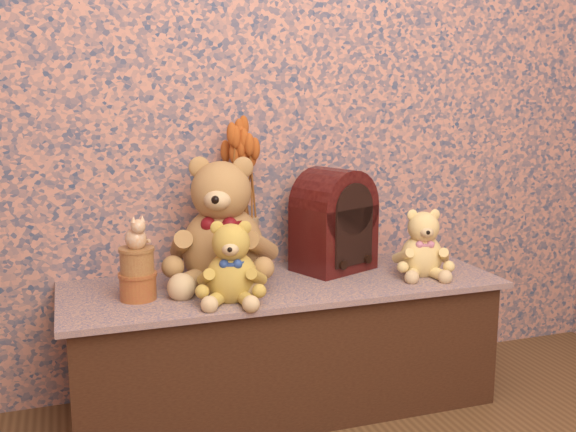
{
  "coord_description": "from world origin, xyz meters",
  "views": [
    {
      "loc": [
        -0.69,
        -0.84,
        1.1
      ],
      "look_at": [
        0.0,
        1.2,
        0.69
      ],
      "focal_mm": 41.32,
      "sensor_mm": 36.0,
      "label": 1
    }
  ],
  "objects_px": {
    "teddy_medium": "(232,258)",
    "cat_figurine": "(136,231)",
    "teddy_large": "(222,216)",
    "teddy_small": "(422,240)",
    "biscuit_tin_lower": "(138,286)",
    "cathedral_radio": "(334,219)",
    "ceramic_vase": "(241,246)"
  },
  "relations": [
    {
      "from": "biscuit_tin_lower",
      "to": "cat_figurine",
      "type": "bearing_deg",
      "value": 0.0
    },
    {
      "from": "cathedral_radio",
      "to": "cat_figurine",
      "type": "bearing_deg",
      "value": 167.47
    },
    {
      "from": "cathedral_radio",
      "to": "ceramic_vase",
      "type": "distance_m",
      "value": 0.35
    },
    {
      "from": "teddy_large",
      "to": "biscuit_tin_lower",
      "type": "relative_size",
      "value": 4.07
    },
    {
      "from": "teddy_small",
      "to": "cat_figurine",
      "type": "relative_size",
      "value": 2.34
    },
    {
      "from": "teddy_medium",
      "to": "cat_figurine",
      "type": "height_order",
      "value": "same"
    },
    {
      "from": "teddy_medium",
      "to": "biscuit_tin_lower",
      "type": "xyz_separation_m",
      "value": [
        -0.28,
        0.1,
        -0.1
      ]
    },
    {
      "from": "biscuit_tin_lower",
      "to": "cathedral_radio",
      "type": "bearing_deg",
      "value": 10.42
    },
    {
      "from": "teddy_medium",
      "to": "biscuit_tin_lower",
      "type": "distance_m",
      "value": 0.31
    },
    {
      "from": "teddy_large",
      "to": "cathedral_radio",
      "type": "relative_size",
      "value": 1.24
    },
    {
      "from": "biscuit_tin_lower",
      "to": "teddy_medium",
      "type": "bearing_deg",
      "value": -20.01
    },
    {
      "from": "teddy_medium",
      "to": "cat_figurine",
      "type": "bearing_deg",
      "value": 177.02
    },
    {
      "from": "teddy_large",
      "to": "biscuit_tin_lower",
      "type": "bearing_deg",
      "value": -139.67
    },
    {
      "from": "biscuit_tin_lower",
      "to": "ceramic_vase",
      "type": "bearing_deg",
      "value": 24.26
    },
    {
      "from": "teddy_large",
      "to": "teddy_medium",
      "type": "xyz_separation_m",
      "value": [
        -0.02,
        -0.2,
        -0.1
      ]
    },
    {
      "from": "teddy_small",
      "to": "cathedral_radio",
      "type": "distance_m",
      "value": 0.32
    },
    {
      "from": "teddy_medium",
      "to": "cathedral_radio",
      "type": "bearing_deg",
      "value": 44.93
    },
    {
      "from": "teddy_medium",
      "to": "biscuit_tin_lower",
      "type": "relative_size",
      "value": 2.39
    },
    {
      "from": "cathedral_radio",
      "to": "ceramic_vase",
      "type": "height_order",
      "value": "cathedral_radio"
    },
    {
      "from": "teddy_medium",
      "to": "teddy_small",
      "type": "xyz_separation_m",
      "value": [
        0.71,
        0.07,
        -0.01
      ]
    },
    {
      "from": "teddy_medium",
      "to": "cathedral_radio",
      "type": "relative_size",
      "value": 0.73
    },
    {
      "from": "teddy_medium",
      "to": "cat_figurine",
      "type": "xyz_separation_m",
      "value": [
        -0.28,
        0.1,
        0.08
      ]
    },
    {
      "from": "cathedral_radio",
      "to": "teddy_medium",
      "type": "bearing_deg",
      "value": -175.04
    },
    {
      "from": "teddy_large",
      "to": "ceramic_vase",
      "type": "height_order",
      "value": "teddy_large"
    },
    {
      "from": "teddy_large",
      "to": "biscuit_tin_lower",
      "type": "xyz_separation_m",
      "value": [
        -0.3,
        -0.1,
        -0.19
      ]
    },
    {
      "from": "cathedral_radio",
      "to": "biscuit_tin_lower",
      "type": "bearing_deg",
      "value": 167.47
    },
    {
      "from": "biscuit_tin_lower",
      "to": "teddy_small",
      "type": "bearing_deg",
      "value": -2.11
    },
    {
      "from": "teddy_medium",
      "to": "teddy_large",
      "type": "bearing_deg",
      "value": 101.2
    },
    {
      "from": "ceramic_vase",
      "to": "cat_figurine",
      "type": "height_order",
      "value": "cat_figurine"
    },
    {
      "from": "cathedral_radio",
      "to": "ceramic_vase",
      "type": "bearing_deg",
      "value": 150.26
    },
    {
      "from": "teddy_medium",
      "to": "cathedral_radio",
      "type": "distance_m",
      "value": 0.5
    },
    {
      "from": "teddy_large",
      "to": "teddy_small",
      "type": "bearing_deg",
      "value": 10.68
    }
  ]
}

